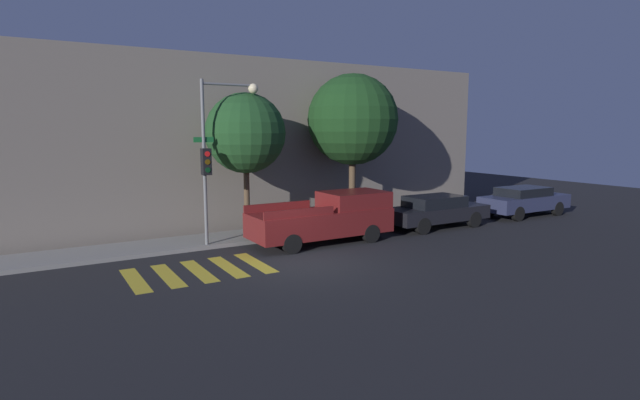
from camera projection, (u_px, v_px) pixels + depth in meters
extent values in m
plane|color=black|center=(304.00, 263.00, 15.58)|extent=(60.00, 60.00, 0.00)
cube|color=gray|center=(251.00, 236.00, 19.20)|extent=(26.00, 2.12, 0.14)
cube|color=slate|center=(211.00, 143.00, 22.51)|extent=(26.00, 6.00, 7.04)
cube|color=gold|center=(135.00, 280.00, 13.79)|extent=(0.45, 2.60, 0.00)
cube|color=gold|center=(168.00, 275.00, 14.24)|extent=(0.45, 2.60, 0.00)
cube|color=gold|center=(199.00, 271.00, 14.69)|extent=(0.45, 2.60, 0.00)
cube|color=gold|center=(228.00, 267.00, 15.14)|extent=(0.45, 2.60, 0.00)
cube|color=gold|center=(255.00, 263.00, 15.60)|extent=(0.45, 2.60, 0.00)
cylinder|color=slate|center=(204.00, 165.00, 17.10)|extent=(0.12, 0.12, 5.82)
cube|color=black|center=(206.00, 162.00, 16.90)|extent=(0.30, 0.30, 0.90)
cylinder|color=red|center=(207.00, 154.00, 16.73)|extent=(0.18, 0.02, 0.18)
cylinder|color=#593D0A|center=(208.00, 162.00, 16.76)|extent=(0.18, 0.02, 0.18)
cylinder|color=#0C3819|center=(208.00, 170.00, 16.80)|extent=(0.18, 0.02, 0.18)
cube|color=#19662D|center=(204.00, 140.00, 16.98)|extent=(0.70, 0.02, 0.18)
cylinder|color=slate|center=(228.00, 85.00, 17.18)|extent=(1.86, 0.08, 0.08)
sphere|color=#F9E5B2|center=(253.00, 89.00, 17.66)|extent=(0.36, 0.36, 0.36)
cube|color=maroon|center=(321.00, 222.00, 18.19)|extent=(5.28, 1.91, 0.87)
cube|color=maroon|center=(354.00, 199.00, 18.81)|extent=(2.38, 1.76, 0.61)
cube|color=maroon|center=(278.00, 207.00, 18.16)|extent=(2.64, 0.08, 0.28)
cube|color=maroon|center=(300.00, 213.00, 16.72)|extent=(2.64, 0.08, 0.28)
cylinder|color=black|center=(345.00, 226.00, 19.81)|extent=(0.68, 0.22, 0.68)
cylinder|color=black|center=(371.00, 233.00, 18.34)|extent=(0.68, 0.22, 0.68)
cylinder|color=black|center=(270.00, 234.00, 18.16)|extent=(0.68, 0.22, 0.68)
cylinder|color=black|center=(292.00, 244.00, 16.68)|extent=(0.68, 0.22, 0.68)
cube|color=black|center=(436.00, 213.00, 21.08)|extent=(4.65, 1.71, 0.57)
cube|color=black|center=(435.00, 201.00, 20.95)|extent=(2.42, 1.51, 0.46)
cylinder|color=black|center=(448.00, 214.00, 22.50)|extent=(0.68, 0.22, 0.68)
cylinder|color=black|center=(474.00, 219.00, 21.19)|extent=(0.68, 0.22, 0.68)
cylinder|color=black|center=(398.00, 220.00, 21.05)|extent=(0.68, 0.22, 0.68)
cylinder|color=black|center=(423.00, 226.00, 19.74)|extent=(0.68, 0.22, 0.68)
cube|color=#2D3351|center=(524.00, 202.00, 23.95)|extent=(4.66, 1.75, 0.65)
cube|color=black|center=(523.00, 191.00, 23.81)|extent=(2.43, 1.54, 0.40)
cylinder|color=black|center=(529.00, 204.00, 25.39)|extent=(0.68, 0.22, 0.68)
cylinder|color=black|center=(557.00, 209.00, 24.05)|extent=(0.68, 0.22, 0.68)
cylinder|color=black|center=(490.00, 209.00, 23.93)|extent=(0.68, 0.22, 0.68)
cylinder|color=black|center=(518.00, 214.00, 22.59)|extent=(0.68, 0.22, 0.68)
cylinder|color=brown|center=(247.00, 201.00, 18.82)|extent=(0.22, 0.22, 2.88)
sphere|color=#1E4721|center=(245.00, 133.00, 18.46)|extent=(2.98, 2.98, 2.98)
cylinder|color=brown|center=(352.00, 190.00, 21.22)|extent=(0.28, 0.28, 3.12)
sphere|color=#193D19|center=(353.00, 120.00, 20.80)|extent=(3.79, 3.79, 3.79)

